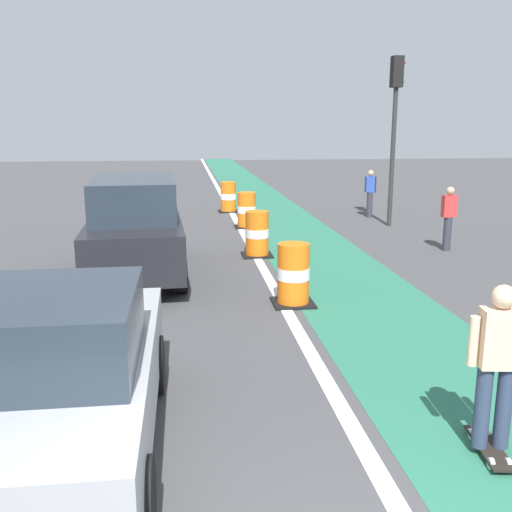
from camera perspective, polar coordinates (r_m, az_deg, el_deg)
bike_lane_strip at (r=15.48m, az=4.86°, el=1.32°), size 2.50×80.00×0.01m
lane_divider_stripe at (r=15.24m, az=-0.67°, el=1.19°), size 0.20×80.00×0.01m
skateboarder_on_lane at (r=5.87m, az=22.87°, el=-10.01°), size 0.57×0.82×1.69m
parked_sedan_nearest at (r=5.67m, az=-19.69°, el=-11.37°), size 1.93×4.11×1.70m
parked_suv_second at (r=12.11m, az=-11.91°, el=2.82°), size 2.09×4.69×2.04m
traffic_barrel_front at (r=10.06m, az=3.74°, el=-1.89°), size 0.73×0.73×1.09m
traffic_barrel_mid at (r=13.79m, az=0.10°, el=2.18°), size 0.73×0.73×1.09m
traffic_barrel_back at (r=17.70m, az=-0.94°, el=4.56°), size 0.73×0.73×1.09m
traffic_barrel_far at (r=20.99m, az=-2.76°, el=5.85°), size 0.73×0.73×1.09m
traffic_light_corner at (r=18.31m, az=13.68°, el=13.80°), size 0.41×0.32×5.10m
pedestrian_crossing at (r=20.07m, az=11.29°, el=6.25°), size 0.34×0.20×1.61m
pedestrian_waiting at (r=15.12m, az=18.61°, el=3.73°), size 0.34×0.20×1.61m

